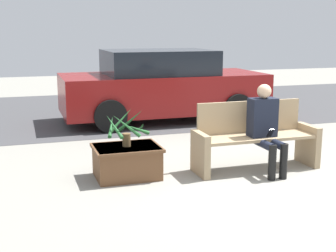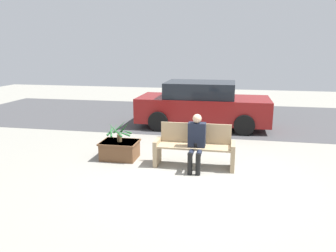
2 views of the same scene
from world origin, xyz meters
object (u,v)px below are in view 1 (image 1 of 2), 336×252
Objects in this scene: person_seated at (266,125)px; potted_plant at (126,128)px; planter_box at (127,160)px; parked_car at (162,86)px; bench at (254,138)px.

potted_plant is (-1.86, 0.33, 0.01)m from person_seated.
planter_box is 0.20× the size of parked_car.
planter_box is (-1.85, 0.34, -0.43)m from person_seated.
person_seated is at bearing -74.46° from bench.
parked_car reaches higher than potted_plant.
person_seated is at bearing -86.55° from parked_car.
bench reaches higher than potted_plant.
bench is 1.46× the size of person_seated.
bench is at bearing -4.52° from planter_box.
parked_car is (1.61, 3.66, 0.51)m from planter_box.
potted_plant is at bearing -107.19° from planter_box.
person_seated reaches higher than planter_box.
planter_box is at bearing 72.81° from potted_plant.
potted_plant is at bearing 169.80° from person_seated.
person_seated is (0.06, -0.20, 0.22)m from bench.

